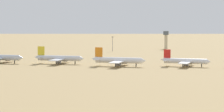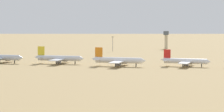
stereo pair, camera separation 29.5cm
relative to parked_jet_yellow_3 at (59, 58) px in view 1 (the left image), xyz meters
The scene contains 8 objects.
ground 42.46m from the parked_jet_yellow_3, ahead, with size 4000.00×4000.00×0.00m, color tan.
ridge_far_west 1284.95m from the parked_jet_yellow_3, 114.93° to the left, with size 355.63×308.01×117.88m, color slate.
ridge_west 1068.03m from the parked_jet_yellow_3, 94.26° to the left, with size 348.55×331.51×116.55m, color gray.
parked_jet_yellow_3 is the anchor object (origin of this frame).
parked_jet_orange_4 44.54m from the parked_jet_yellow_3, 12.25° to the right, with size 37.24×31.41×12.30m.
parked_jet_red_5 86.66m from the parked_jet_yellow_3, ahead, with size 33.42×28.35×11.04m.
control_tower 196.05m from the parked_jet_yellow_3, 73.27° to the left, with size 5.20×5.20×18.20m.
light_pole_east 134.80m from the parked_jet_yellow_3, 85.35° to the left, with size 1.80×0.50×14.03m.
Camera 1 is at (62.87, -329.16, 31.82)m, focal length 80.90 mm.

